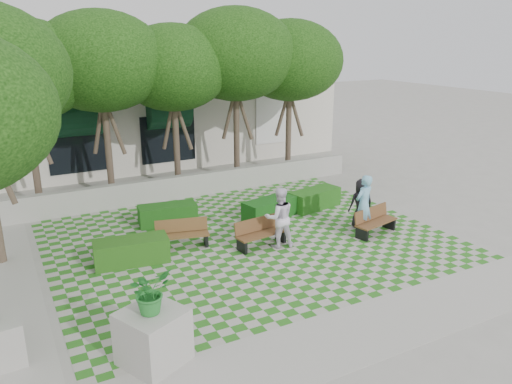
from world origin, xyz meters
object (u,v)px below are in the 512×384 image
planter_front (152,326)px  hedge_east (314,199)px  person_dark (361,203)px  person_white (279,217)px  hedge_west (131,251)px  hedge_midright (270,209)px  bench_east (375,222)px  bench_mid (260,233)px  bench_west (182,234)px  person_blue (364,205)px  hedge_midleft (168,214)px

planter_front → hedge_east: bearing=37.3°
person_dark → person_white: (-3.25, -0.10, 0.10)m
hedge_east → hedge_west: 7.45m
hedge_midright → person_white: size_ratio=1.05×
bench_east → hedge_midright: bearing=115.9°
bench_east → bench_mid: size_ratio=1.00×
hedge_east → hedge_midright: bearing=-176.1°
bench_mid → person_dark: (3.75, -0.18, 0.42)m
hedge_east → hedge_midright: size_ratio=1.03×
person_dark → bench_east: bearing=107.1°
bench_east → bench_west: bearing=148.9°
person_blue → bench_mid: bearing=-24.5°
hedge_west → person_white: 4.46m
bench_mid → hedge_east: 4.09m
person_dark → hedge_east: bearing=-67.9°
hedge_midright → planter_front: (-6.09, -6.03, 0.47)m
hedge_midleft → planter_front: planter_front is taller
person_blue → hedge_midright: bearing=-67.0°
bench_west → person_dark: size_ratio=1.01×
hedge_west → person_white: person_white is taller
person_blue → person_dark: 0.58m
planter_front → person_dark: (8.37, 3.84, 0.03)m
hedge_midright → planter_front: 8.58m
bench_mid → planter_front: 6.14m
hedge_midleft → person_blue: (5.35, -3.83, 0.64)m
bench_west → person_blue: (5.60, -1.74, 0.58)m
bench_mid → person_dark: 3.78m
bench_mid → hedge_west: bench_mid is taller
hedge_midright → person_dark: (2.28, -2.19, 0.49)m
hedge_midleft → person_white: 4.25m
hedge_east → person_dark: bearing=-83.5°
bench_west → hedge_east: bench_west is taller
hedge_east → person_dark: (0.26, -2.32, 0.48)m
hedge_midleft → planter_front: (-2.72, -7.20, 0.47)m
hedge_west → planter_front: planter_front is taller
bench_west → hedge_east: (5.63, 1.06, -0.05)m
bench_east → person_dark: size_ratio=1.03×
bench_east → planter_front: 8.97m
bench_west → person_white: person_white is taller
hedge_midright → hedge_midleft: bearing=160.9°
bench_mid → hedge_west: (-3.82, 0.68, -0.06)m
planter_front → person_blue: (8.07, 3.37, 0.17)m
bench_west → person_white: 3.02m
person_white → hedge_east: bearing=-127.5°
bench_east → bench_mid: bearing=154.1°
hedge_midright → person_blue: (1.99, -2.66, 0.64)m
bench_mid → person_white: (0.50, -0.28, 0.52)m
bench_west → person_blue: person_blue is taller
bench_east → hedge_midleft: bearing=131.7°
hedge_midleft → planter_front: 7.71m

